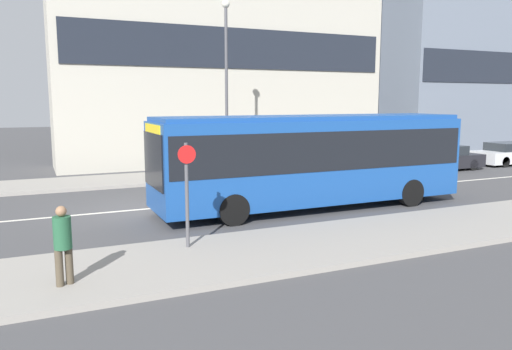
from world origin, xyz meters
TOP-DOWN VIEW (x-y plane):
  - ground_plane at (0.00, 0.00)m, footprint 120.00×120.00m
  - sidewalk_near at (0.00, -6.25)m, footprint 44.00×3.50m
  - sidewalk_far at (0.00, 6.25)m, footprint 44.00×3.50m
  - lane_centerline at (0.00, 0.00)m, footprint 41.80×0.16m
  - apartment_block_right_tower at (26.70, 12.69)m, footprint 12.16×6.45m
  - city_bus at (5.46, -2.15)m, footprint 10.89×2.66m
  - parked_car_0 at (11.51, 3.21)m, footprint 4.24×1.89m
  - parked_car_1 at (16.74, 3.25)m, footprint 4.39×1.85m
  - parked_car_2 at (22.19, 3.40)m, footprint 4.70×1.77m
  - pedestrian_near_stop at (-2.81, -6.82)m, footprint 0.34×0.34m
  - bus_stop_sign at (0.10, -5.36)m, footprint 0.44×0.12m
  - street_lamp at (5.13, 5.04)m, footprint 0.36×0.36m

SIDE VIEW (x-z plane):
  - ground_plane at x=0.00m, z-range 0.00..0.00m
  - lane_centerline at x=0.00m, z-range 0.00..0.01m
  - sidewalk_near at x=0.00m, z-range 0.00..0.13m
  - sidewalk_far at x=0.00m, z-range 0.00..0.13m
  - parked_car_2 at x=22.19m, z-range -0.03..1.26m
  - parked_car_1 at x=16.74m, z-range -0.03..1.29m
  - parked_car_0 at x=11.51m, z-range -0.04..1.33m
  - pedestrian_near_stop at x=-2.81m, z-range 0.23..1.80m
  - bus_stop_sign at x=0.10m, z-range 0.35..2.91m
  - city_bus at x=5.46m, z-range 0.24..3.43m
  - street_lamp at x=5.13m, z-range 0.92..8.98m
  - apartment_block_right_tower at x=26.70m, z-range -0.01..22.02m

